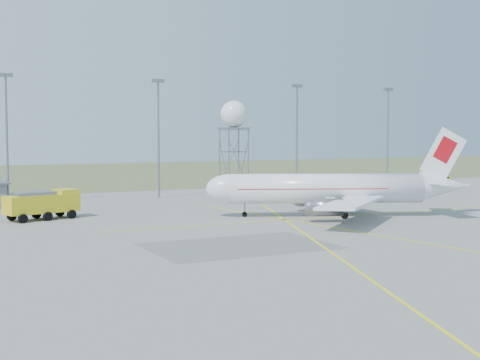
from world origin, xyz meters
name	(u,v)px	position (x,y,z in m)	size (l,w,h in m)	color
grass_strip	(102,173)	(0.00, 140.00, 0.01)	(400.00, 120.00, 0.03)	#4F6236
mast_a	(7,127)	(-35.00, 66.00, 12.07)	(2.20, 0.50, 20.50)	gray
mast_b	(158,128)	(-10.00, 66.00, 12.07)	(2.20, 0.50, 20.50)	gray
mast_c	(297,129)	(18.00, 66.00, 12.07)	(2.20, 0.50, 20.50)	gray
mast_d	(388,129)	(40.00, 66.00, 12.07)	(2.20, 0.50, 20.50)	gray
taxi_sign_near	(425,179)	(55.60, 72.00, 0.89)	(1.60, 0.17, 1.20)	black
taxi_sign_far	(448,178)	(62.60, 72.00, 0.89)	(1.60, 0.17, 1.20)	black
airliner_main	(330,189)	(1.53, 30.58, 3.67)	(33.59, 31.32, 11.99)	white
radar_tower	(234,143)	(1.60, 60.03, 9.42)	(4.64, 4.64, 16.79)	gray
fire_truck	(44,206)	(-33.48, 44.64, 1.81)	(9.92, 5.77, 3.77)	yellow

